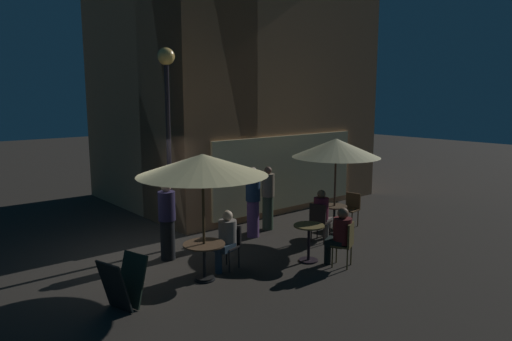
{
  "coord_description": "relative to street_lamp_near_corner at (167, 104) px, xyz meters",
  "views": [
    {
      "loc": [
        -4.45,
        -8.72,
        3.47
      ],
      "look_at": [
        2.75,
        -0.19,
        1.65
      ],
      "focal_mm": 32.84,
      "sensor_mm": 36.0,
      "label": 1
    }
  ],
  "objects": [
    {
      "name": "ground_plane",
      "position": [
        -0.66,
        -0.3,
        -3.27
      ],
      "size": [
        60.0,
        60.0,
        0.0
      ],
      "primitive_type": "plane",
      "color": "#2B2722"
    },
    {
      "name": "cafe_building",
      "position": [
        3.41,
        2.69,
        1.48
      ],
      "size": [
        7.58,
        6.34,
        9.5
      ],
      "color": "tan",
      "rests_on": "ground"
    },
    {
      "name": "street_lamp_near_corner",
      "position": [
        0.0,
        0.0,
        0.0
      ],
      "size": [
        0.37,
        0.37,
        4.45
      ],
      "color": "black",
      "rests_on": "ground"
    },
    {
      "name": "menu_sandwich_board",
      "position": [
        -2.11,
        -2.12,
        -2.83
      ],
      "size": [
        0.76,
        0.7,
        0.85
      ],
      "rotation": [
        0.0,
        0.0,
        0.28
      ],
      "color": "black",
      "rests_on": "ground"
    },
    {
      "name": "cafe_table_0",
      "position": [
        3.74,
        -1.58,
        -2.78
      ],
      "size": [
        0.63,
        0.63,
        0.72
      ],
      "color": "black",
      "rests_on": "ground"
    },
    {
      "name": "cafe_table_1",
      "position": [
        -0.43,
        -1.97,
        -2.73
      ],
      "size": [
        0.79,
        0.79,
        0.71
      ],
      "color": "black",
      "rests_on": "ground"
    },
    {
      "name": "cafe_table_2",
      "position": [
        1.81,
        -2.53,
        -2.73
      ],
      "size": [
        0.64,
        0.64,
        0.78
      ],
      "color": "black",
      "rests_on": "ground"
    },
    {
      "name": "patio_umbrella_0",
      "position": [
        3.74,
        -1.58,
        -1.11
      ],
      "size": [
        2.17,
        2.17,
        2.4
      ],
      "color": "black",
      "rests_on": "ground"
    },
    {
      "name": "patio_umbrella_1",
      "position": [
        -0.43,
        -1.97,
        -1.07
      ],
      "size": [
        2.41,
        2.41,
        2.4
      ],
      "color": "black",
      "rests_on": "ground"
    },
    {
      "name": "cafe_chair_0",
      "position": [
        2.91,
        -1.83,
        -2.69
      ],
      "size": [
        0.51,
        0.51,
        0.95
      ],
      "rotation": [
        0.0,
        0.0,
        0.29
      ],
      "color": "black",
      "rests_on": "ground"
    },
    {
      "name": "cafe_chair_1",
      "position": [
        4.61,
        -1.42,
        -2.73
      ],
      "size": [
        0.49,
        0.49,
        0.88
      ],
      "rotation": [
        0.0,
        0.0,
        -2.96
      ],
      "color": "brown",
      "rests_on": "ground"
    },
    {
      "name": "cafe_chair_2",
      "position": [
        0.34,
        -1.75,
        -2.74
      ],
      "size": [
        0.48,
        0.48,
        0.87
      ],
      "rotation": [
        0.0,
        0.0,
        -2.87
      ],
      "color": "black",
      "rests_on": "ground"
    },
    {
      "name": "cafe_chair_3",
      "position": [
        2.14,
        -3.26,
        -2.72
      ],
      "size": [
        0.51,
        0.51,
        0.93
      ],
      "rotation": [
        0.0,
        0.0,
        2.0
      ],
      "color": "#4D401F",
      "rests_on": "ground"
    },
    {
      "name": "patron_seated_0",
      "position": [
        3.04,
        -1.79,
        -2.56
      ],
      "size": [
        0.53,
        0.44,
        1.26
      ],
      "rotation": [
        0.0,
        0.0,
        0.29
      ],
      "color": "#70665C",
      "rests_on": "ground"
    },
    {
      "name": "patron_seated_1",
      "position": [
        0.21,
        -1.79,
        -2.58
      ],
      "size": [
        0.54,
        0.45,
        1.2
      ],
      "rotation": [
        0.0,
        0.0,
        -2.87
      ],
      "color": "#253645",
      "rests_on": "ground"
    },
    {
      "name": "patron_seated_2",
      "position": [
        2.09,
        -3.13,
        -2.57
      ],
      "size": [
        0.49,
        0.55,
        1.23
      ],
      "rotation": [
        0.0,
        0.0,
        2.0
      ],
      "color": "black",
      "rests_on": "ground"
    },
    {
      "name": "patron_standing_3",
      "position": [
        2.02,
        -0.46,
        -2.4
      ],
      "size": [
        0.36,
        0.36,
        1.73
      ],
      "rotation": [
        0.0,
        0.0,
        6.26
      ],
      "color": "#553767",
      "rests_on": "ground"
    },
    {
      "name": "patron_standing_4",
      "position": [
        2.72,
        -0.22,
        -2.44
      ],
      "size": [
        0.33,
        0.33,
        1.65
      ],
      "rotation": [
        0.0,
        0.0,
        5.89
      ],
      "color": "#2F402F",
      "rests_on": "ground"
    },
    {
      "name": "patron_standing_5",
      "position": [
        -0.39,
        -0.53,
        -2.43
      ],
      "size": [
        0.36,
        0.36,
        1.67
      ],
      "rotation": [
        0.0,
        0.0,
        1.85
      ],
      "color": "black",
      "rests_on": "ground"
    }
  ]
}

